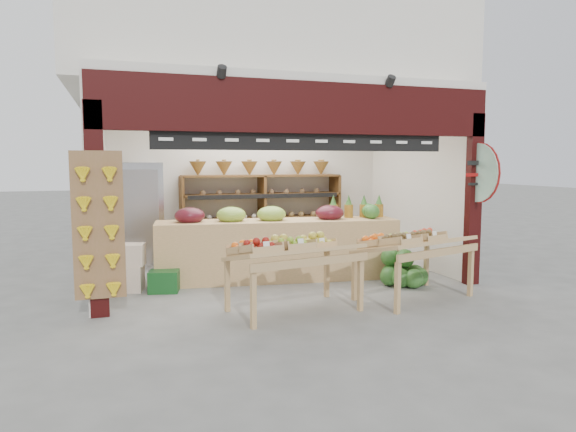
# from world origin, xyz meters

# --- Properties ---
(ground) EXTENTS (60.00, 60.00, 0.00)m
(ground) POSITION_xyz_m (0.00, 0.00, 0.00)
(ground) COLOR #62625E
(ground) RESTS_ON ground
(shop_structure) EXTENTS (6.36, 5.12, 5.40)m
(shop_structure) POSITION_xyz_m (0.00, 1.61, 3.92)
(shop_structure) COLOR silver
(shop_structure) RESTS_ON ground
(banana_board) EXTENTS (0.60, 0.15, 1.80)m
(banana_board) POSITION_xyz_m (-2.73, -1.17, 1.12)
(banana_board) COLOR brown
(banana_board) RESTS_ON ground
(gift_sign) EXTENTS (0.04, 0.93, 0.92)m
(gift_sign) POSITION_xyz_m (2.75, -1.15, 1.75)
(gift_sign) COLOR #A6D1B4
(gift_sign) RESTS_ON ground
(back_shelving) EXTENTS (3.14, 0.52, 1.93)m
(back_shelving) POSITION_xyz_m (0.17, 1.94, 1.22)
(back_shelving) COLOR brown
(back_shelving) RESTS_ON ground
(refrigerator) EXTENTS (0.81, 0.81, 1.91)m
(refrigerator) POSITION_xyz_m (-2.14, 1.83, 0.95)
(refrigerator) COLOR silver
(refrigerator) RESTS_ON ground
(cardboard_stack) EXTENTS (1.09, 0.79, 0.71)m
(cardboard_stack) POSITION_xyz_m (-2.15, 0.13, 0.26)
(cardboard_stack) COLOR beige
(cardboard_stack) RESTS_ON ground
(mid_counter) EXTENTS (3.96, 1.25, 1.20)m
(mid_counter) POSITION_xyz_m (-0.06, 0.21, 0.53)
(mid_counter) COLOR tan
(mid_counter) RESTS_ON ground
(display_table_left) EXTENTS (1.77, 1.19, 1.04)m
(display_table_left) POSITION_xyz_m (-0.50, -1.59, 0.81)
(display_table_left) COLOR tan
(display_table_left) RESTS_ON ground
(display_table_right) EXTENTS (1.82, 1.34, 1.03)m
(display_table_right) POSITION_xyz_m (1.35, -1.51, 0.80)
(display_table_right) COLOR tan
(display_table_right) RESTS_ON ground
(watermelon_pile) EXTENTS (0.77, 0.74, 0.56)m
(watermelon_pile) POSITION_xyz_m (1.71, -0.78, 0.21)
(watermelon_pile) COLOR #1C531B
(watermelon_pile) RESTS_ON ground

